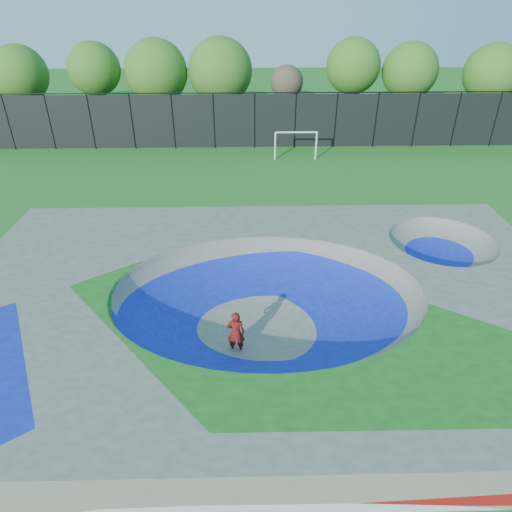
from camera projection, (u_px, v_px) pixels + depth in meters
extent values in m
plane|color=#1D5F1A|center=(267.00, 324.00, 16.64)|extent=(120.00, 120.00, 0.00)
cube|color=gray|center=(267.00, 307.00, 16.26)|extent=(22.00, 14.00, 1.50)
imported|color=#B6190E|center=(236.00, 333.00, 14.96)|extent=(0.61, 0.42, 1.64)
cube|color=black|center=(236.00, 351.00, 15.37)|extent=(0.80, 0.31, 0.05)
cylinder|color=silver|center=(275.00, 146.00, 31.84)|extent=(0.12, 0.12, 1.91)
cylinder|color=silver|center=(316.00, 146.00, 31.90)|extent=(0.12, 0.12, 1.91)
cylinder|color=silver|center=(296.00, 132.00, 31.38)|extent=(2.87, 0.12, 0.12)
cylinder|color=black|center=(9.00, 122.00, 33.29)|extent=(0.09, 0.09, 4.00)
cylinder|color=black|center=(50.00, 122.00, 33.35)|extent=(0.09, 0.09, 4.00)
cylinder|color=black|center=(91.00, 122.00, 33.41)|extent=(0.09, 0.09, 4.00)
cylinder|color=black|center=(132.00, 122.00, 33.47)|extent=(0.09, 0.09, 4.00)
cylinder|color=black|center=(173.00, 122.00, 33.53)|extent=(0.09, 0.09, 4.00)
cylinder|color=black|center=(214.00, 121.00, 33.59)|extent=(0.09, 0.09, 4.00)
cylinder|color=black|center=(255.00, 121.00, 33.66)|extent=(0.09, 0.09, 4.00)
cylinder|color=black|center=(295.00, 121.00, 33.72)|extent=(0.09, 0.09, 4.00)
cylinder|color=black|center=(336.00, 121.00, 33.78)|extent=(0.09, 0.09, 4.00)
cylinder|color=black|center=(376.00, 120.00, 33.84)|extent=(0.09, 0.09, 4.00)
cylinder|color=black|center=(416.00, 120.00, 33.90)|extent=(0.09, 0.09, 4.00)
cylinder|color=black|center=(456.00, 120.00, 33.96)|extent=(0.09, 0.09, 4.00)
cylinder|color=black|center=(495.00, 120.00, 34.02)|extent=(0.09, 0.09, 4.00)
cube|color=black|center=(255.00, 121.00, 33.66)|extent=(48.00, 0.03, 3.80)
cylinder|color=black|center=(255.00, 93.00, 32.63)|extent=(48.00, 0.08, 0.08)
cylinder|color=#402B20|center=(29.00, 114.00, 37.48)|extent=(0.44, 0.44, 2.98)
sphere|color=#33691B|center=(19.00, 74.00, 35.87)|extent=(4.39, 4.39, 4.39)
cylinder|color=#402B20|center=(101.00, 110.00, 38.32)|extent=(0.44, 0.44, 3.27)
sphere|color=#33691B|center=(94.00, 69.00, 36.69)|extent=(4.17, 4.17, 4.17)
cylinder|color=#402B20|center=(160.00, 112.00, 38.83)|extent=(0.44, 0.44, 2.66)
sphere|color=#33691B|center=(156.00, 71.00, 37.17)|extent=(5.10, 5.10, 5.10)
cylinder|color=#402B20|center=(222.00, 112.00, 39.03)|extent=(0.44, 0.44, 2.63)
sphere|color=#33691B|center=(220.00, 71.00, 37.35)|extent=(5.24, 5.24, 5.24)
cylinder|color=#402B20|center=(286.00, 115.00, 37.48)|extent=(0.44, 0.44, 2.92)
sphere|color=brown|center=(287.00, 82.00, 36.17)|extent=(2.60, 2.60, 2.60)
cylinder|color=#402B20|center=(349.00, 107.00, 39.04)|extent=(0.44, 0.44, 3.26)
sphere|color=#33691B|center=(353.00, 66.00, 37.36)|extent=(4.43, 4.43, 4.43)
cylinder|color=#402B20|center=(404.00, 110.00, 39.11)|extent=(0.44, 0.44, 2.89)
sphere|color=#33691B|center=(410.00, 71.00, 37.50)|extent=(4.52, 4.52, 4.52)
cylinder|color=#402B20|center=(483.00, 113.00, 37.92)|extent=(0.44, 0.44, 2.93)
sphere|color=#33691B|center=(493.00, 73.00, 36.30)|extent=(4.53, 4.53, 4.53)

